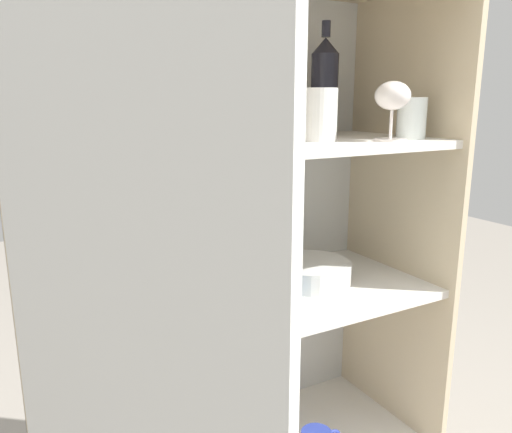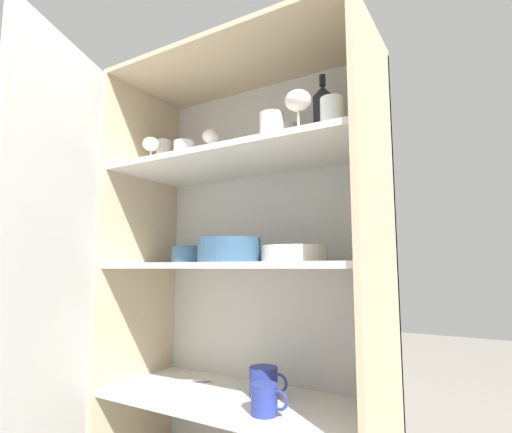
{
  "view_description": "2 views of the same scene",
  "coord_description": "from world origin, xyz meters",
  "views": [
    {
      "loc": [
        -0.51,
        -0.78,
        1.22
      ],
      "look_at": [
        0.02,
        0.19,
        0.96
      ],
      "focal_mm": 35.0,
      "sensor_mm": 36.0,
      "label": 1
    },
    {
      "loc": [
        0.76,
        -0.97,
        0.74
      ],
      "look_at": [
        0.04,
        0.24,
        0.93
      ],
      "focal_mm": 28.0,
      "sensor_mm": 36.0,
      "label": 2
    }
  ],
  "objects": [
    {
      "name": "cupboard_back_panel",
      "position": [
        0.0,
        0.41,
        0.74
      ],
      "size": [
        0.98,
        0.02,
        1.49
      ],
      "primitive_type": "cube",
      "color": "silver",
      "rests_on": "ground_plane"
    },
    {
      "name": "cupboard_side_left",
      "position": [
        -0.48,
        0.2,
        0.74
      ],
      "size": [
        0.02,
        0.43,
        1.49
      ],
      "primitive_type": "cube",
      "color": "#CCB793",
      "rests_on": "ground_plane"
    },
    {
      "name": "cupboard_side_right",
      "position": [
        0.48,
        0.2,
        0.74
      ],
      "size": [
        0.02,
        0.43,
        1.49
      ],
      "primitive_type": "cube",
      "color": "#CCB793",
      "rests_on": "ground_plane"
    },
    {
      "name": "cupboard_top_panel",
      "position": [
        0.0,
        0.2,
        1.5
      ],
      "size": [
        0.98,
        0.43,
        0.02
      ],
      "primitive_type": "cube",
      "color": "#CCB793",
      "rests_on": "cupboard_side_left"
    },
    {
      "name": "shelf_board_lower",
      "position": [
        0.0,
        0.2,
        0.31
      ],
      "size": [
        0.94,
        0.4,
        0.02
      ],
      "primitive_type": "cube",
      "color": "silver"
    },
    {
      "name": "shelf_board_middle",
      "position": [
        0.0,
        0.2,
        0.75
      ],
      "size": [
        0.94,
        0.4,
        0.02
      ],
      "primitive_type": "cube",
      "color": "silver"
    },
    {
      "name": "shelf_board_upper",
      "position": [
        0.0,
        0.2,
        1.12
      ],
      "size": [
        0.94,
        0.4,
        0.02
      ],
      "primitive_type": "cube",
      "color": "silver"
    },
    {
      "name": "cupboard_door",
      "position": [
        -0.39,
        -0.24,
        0.74
      ],
      "size": [
        0.2,
        0.46,
        1.49
      ],
      "color": "silver",
      "rests_on": "ground_plane"
    },
    {
      "name": "tumbler_glass_0",
      "position": [
        -0.38,
        0.21,
        1.2
      ],
      "size": [
        0.07,
        0.07,
        0.14
      ],
      "color": "silver",
      "rests_on": "shelf_board_upper"
    },
    {
      "name": "tumbler_glass_1",
      "position": [
        0.16,
        0.14,
        1.19
      ],
      "size": [
        0.08,
        0.08,
        0.12
      ],
      "color": "white",
      "rests_on": "shelf_board_upper"
    },
    {
      "name": "tumbler_glass_2",
      "position": [
        -0.24,
        0.34,
        1.18
      ],
      "size": [
        0.06,
        0.06,
        0.09
      ],
      "color": "white",
      "rests_on": "shelf_board_upper"
    },
    {
      "name": "tumbler_glass_3",
      "position": [
        -0.25,
        0.18,
        1.18
      ],
      "size": [
        0.08,
        0.08,
        0.1
      ],
      "color": "white",
      "rests_on": "shelf_board_upper"
    },
    {
      "name": "tumbler_glass_4",
      "position": [
        0.39,
        0.09,
        1.18
      ],
      "size": [
        0.07,
        0.07,
        0.1
      ],
      "color": "white",
      "rests_on": "shelf_board_upper"
    },
    {
      "name": "tumbler_glass_5",
      "position": [
        0.14,
        0.31,
        1.2
      ],
      "size": [
        0.07,
        0.07,
        0.14
      ],
      "color": "white",
      "rests_on": "shelf_board_upper"
    },
    {
      "name": "wine_glass_0",
      "position": [
        -0.37,
        0.13,
        1.22
      ],
      "size": [
        0.07,
        0.07,
        0.12
      ],
      "color": "white",
      "rests_on": "shelf_board_upper"
    },
    {
      "name": "wine_glass_1",
      "position": [
        -0.14,
        0.21,
        1.23
      ],
      "size": [
        0.07,
        0.07,
        0.14
      ],
      "color": "silver",
      "rests_on": "shelf_board_upper"
    },
    {
      "name": "wine_glass_2",
      "position": [
        0.3,
        0.06,
        1.22
      ],
      "size": [
        0.08,
        0.08,
        0.13
      ],
      "color": "silver",
      "rests_on": "shelf_board_upper"
    },
    {
      "name": "wine_bottle",
      "position": [
        0.28,
        0.29,
        1.26
      ],
      "size": [
        0.07,
        0.07,
        0.28
      ],
      "color": "black",
      "rests_on": "shelf_board_upper"
    },
    {
      "name": "plate_stack_white",
      "position": [
        0.2,
        0.22,
        0.79
      ],
      "size": [
        0.21,
        0.21,
        0.05
      ],
      "color": "silver",
      "rests_on": "shelf_board_middle"
    },
    {
      "name": "mixing_bowl_large",
      "position": [
        -0.01,
        0.15,
        0.81
      ],
      "size": [
        0.21,
        0.21,
        0.08
      ],
      "color": "#33567A",
      "rests_on": "shelf_board_middle"
    },
    {
      "name": "serving_bowl_small",
      "position": [
        -0.29,
        0.28,
        0.8
      ],
      "size": [
        0.15,
        0.15,
        0.07
      ],
      "color": "#33567A",
      "rests_on": "shelf_board_middle"
    },
    {
      "name": "coffee_mug_primary",
      "position": [
        0.16,
        0.1,
        0.36
      ],
      "size": [
        0.12,
        0.08,
        0.09
      ],
      "color": "#283893",
      "rests_on": "shelf_board_lower"
    },
    {
      "name": "coffee_mug_extra_1",
      "position": [
        0.07,
        0.24,
        0.36
      ],
      "size": [
        0.14,
        0.1,
        0.1
      ],
      "color": "#283893",
      "rests_on": "shelf_board_lower"
    },
    {
      "name": "serving_spoon",
      "position": [
        -0.25,
        0.26,
        0.32
      ],
      "size": [
        0.16,
        0.1,
        0.01
      ],
      "color": "silver",
      "rests_on": "shelf_board_lower"
    }
  ]
}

